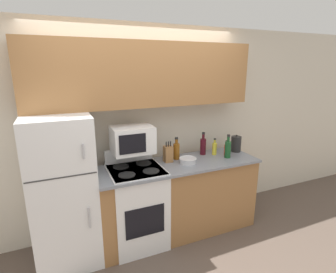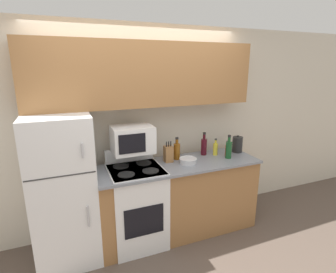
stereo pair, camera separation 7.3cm
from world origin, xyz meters
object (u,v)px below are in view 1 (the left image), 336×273
(knife_block, at_px, (168,154))
(bottle_hot_sauce, at_px, (226,149))
(refrigerator, at_px, (64,191))
(stove, at_px, (137,206))
(microwave, at_px, (132,139))
(bowl, at_px, (188,160))
(bottle_cooking_spray, at_px, (214,148))
(kettle, at_px, (236,144))
(bottle_wine_red, at_px, (203,146))
(bottle_whiskey, at_px, (176,151))
(bottle_wine_green, at_px, (228,149))

(knife_block, bearing_deg, bottle_hot_sauce, -6.04)
(refrigerator, height_order, stove, refrigerator)
(stove, relative_size, microwave, 2.41)
(stove, relative_size, bottle_hot_sauce, 5.53)
(bowl, bearing_deg, bottle_cooking_spray, 17.05)
(knife_block, distance_m, bottle_cooking_spray, 0.66)
(microwave, height_order, kettle, microwave)
(bowl, bearing_deg, stove, 175.80)
(refrigerator, bearing_deg, kettle, 0.83)
(bowl, height_order, bottle_wine_red, bottle_wine_red)
(microwave, xyz_separation_m, bottle_wine_red, (0.96, 0.05, -0.21))
(stove, relative_size, kettle, 4.73)
(bowl, distance_m, bottle_whiskey, 0.21)
(refrigerator, xyz_separation_m, bottle_whiskey, (1.34, 0.08, 0.24))
(stove, distance_m, bottle_wine_green, 1.32)
(microwave, distance_m, knife_block, 0.49)
(knife_block, distance_m, bowl, 0.25)
(bottle_whiskey, xyz_separation_m, bottle_wine_red, (0.40, 0.02, 0.01))
(bottle_whiskey, bearing_deg, bottle_cooking_spray, -4.74)
(microwave, bearing_deg, knife_block, -1.69)
(kettle, bearing_deg, bottle_cooking_spray, 179.67)
(bottle_wine_red, bearing_deg, microwave, -176.80)
(knife_block, xyz_separation_m, kettle, (1.00, -0.00, 0.01))
(stove, relative_size, bottle_wine_green, 3.68)
(bottle_whiskey, xyz_separation_m, bottle_wine_green, (0.62, -0.21, 0.01))
(kettle, bearing_deg, bottle_wine_green, -147.20)
(microwave, xyz_separation_m, bottle_wine_green, (1.18, -0.18, -0.21))
(bottle_whiskey, xyz_separation_m, bottle_hot_sauce, (0.65, -0.13, -0.03))
(bottle_wine_red, height_order, kettle, bottle_wine_red)
(bottle_wine_red, bearing_deg, bowl, -147.69)
(stove, height_order, bottle_wine_green, bottle_wine_green)
(bowl, bearing_deg, knife_block, 143.73)
(bowl, distance_m, bottle_hot_sauce, 0.60)
(bottle_whiskey, bearing_deg, kettle, -3.01)
(bottle_cooking_spray, bearing_deg, kettle, -0.33)
(bottle_cooking_spray, xyz_separation_m, kettle, (0.34, -0.00, 0.02))
(bowl, bearing_deg, bottle_whiskey, 108.84)
(bottle_whiskey, distance_m, bottle_wine_red, 0.40)
(bowl, relative_size, bottle_wine_red, 0.70)
(stove, distance_m, bottle_wine_red, 1.13)
(bottle_whiskey, relative_size, bottle_hot_sauce, 1.40)
(knife_block, distance_m, kettle, 1.00)
(knife_block, height_order, bowl, knife_block)
(bottle_hot_sauce, bearing_deg, kettle, 20.34)
(bowl, distance_m, bottle_cooking_spray, 0.49)
(refrigerator, relative_size, microwave, 3.51)
(refrigerator, bearing_deg, bottle_hot_sauce, -1.40)
(bottle_cooking_spray, bearing_deg, bottle_whiskey, 175.26)
(bowl, bearing_deg, microwave, 166.06)
(bottle_hot_sauce, bearing_deg, bowl, -174.17)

